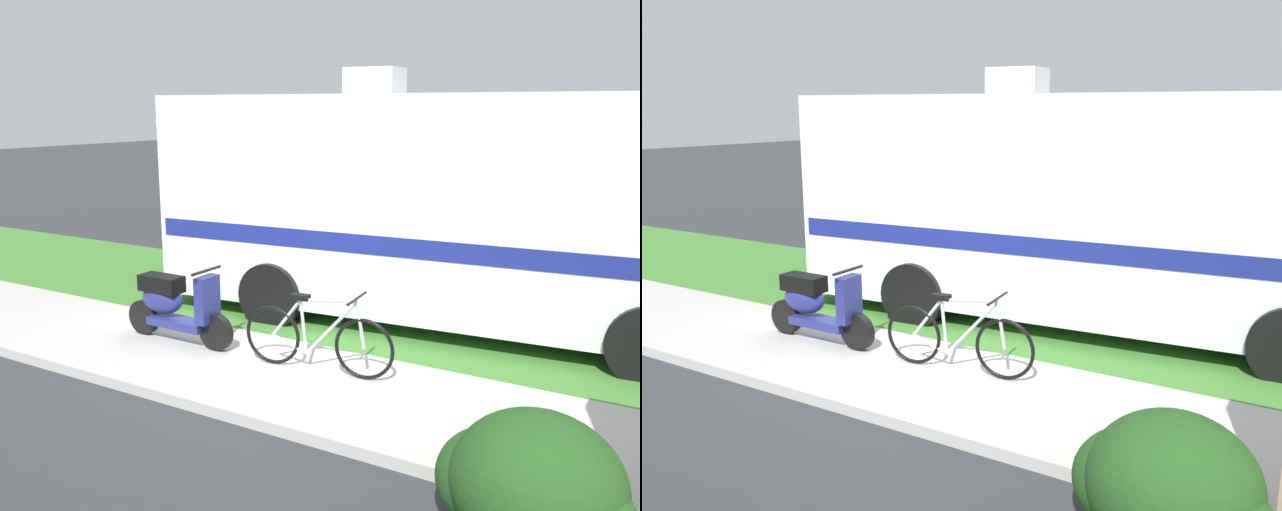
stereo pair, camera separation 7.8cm
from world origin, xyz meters
TOP-DOWN VIEW (x-y plane):
  - ground_plane at (0.00, 0.00)m, footprint 80.00×80.00m
  - sidewalk at (0.00, -1.20)m, footprint 24.00×2.00m
  - grass_strip at (0.00, 1.50)m, footprint 24.00×3.40m
  - motorhome_rv at (1.83, 1.73)m, footprint 8.04×3.09m
  - scooter at (-0.86, -0.95)m, footprint 1.60×0.50m
  - bicycle at (1.14, -0.92)m, footprint 1.74×0.52m
  - bush_by_porch at (3.84, -2.69)m, footprint 1.37×1.03m

SIDE VIEW (x-z plane):
  - ground_plane at x=0.00m, z-range 0.00..0.00m
  - grass_strip at x=0.00m, z-range 0.00..0.08m
  - sidewalk at x=0.00m, z-range 0.00..0.12m
  - bush_by_porch at x=3.84m, z-range -0.03..0.95m
  - bicycle at x=1.14m, z-range 0.05..0.94m
  - scooter at x=-0.86m, z-range 0.09..1.06m
  - motorhome_rv at x=1.83m, z-range -0.09..3.50m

